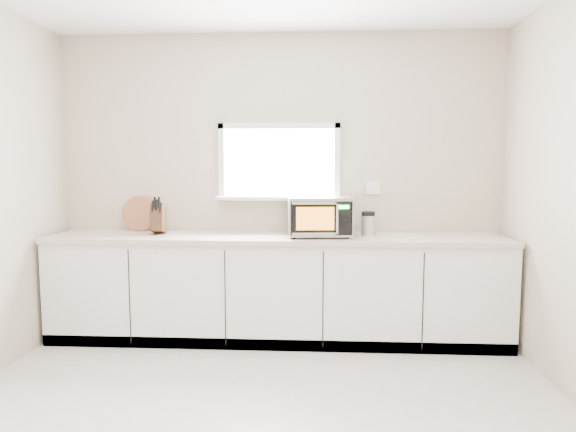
{
  "coord_description": "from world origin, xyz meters",
  "views": [
    {
      "loc": [
        0.36,
        -2.67,
        1.54
      ],
      "look_at": [
        0.11,
        1.55,
        1.1
      ],
      "focal_mm": 32.0,
      "sensor_mm": 36.0,
      "label": 1
    }
  ],
  "objects": [
    {
      "name": "microwave",
      "position": [
        0.37,
        1.68,
        1.1
      ],
      "size": [
        0.56,
        0.46,
        0.34
      ],
      "rotation": [
        0.0,
        0.0,
        0.1
      ],
      "color": "black",
      "rests_on": "countertop"
    },
    {
      "name": "coffee_grinder",
      "position": [
        0.79,
        1.77,
        1.02
      ],
      "size": [
        0.14,
        0.14,
        0.21
      ],
      "rotation": [
        0.0,
        0.0,
        0.17
      ],
      "color": "#ABADB3",
      "rests_on": "countertop"
    },
    {
      "name": "cutting_board",
      "position": [
        -1.28,
        1.94,
        1.08
      ],
      "size": [
        0.32,
        0.08,
        0.32
      ],
      "primitive_type": "cylinder",
      "rotation": [
        1.4,
        0.0,
        0.0
      ],
      "color": "#A66640",
      "rests_on": "countertop"
    },
    {
      "name": "knife_block",
      "position": [
        -1.05,
        1.74,
        1.06
      ],
      "size": [
        0.13,
        0.24,
        0.33
      ],
      "rotation": [
        0.0,
        0.0,
        0.08
      ],
      "color": "#4D351B",
      "rests_on": "countertop"
    },
    {
      "name": "cabinets",
      "position": [
        0.0,
        1.7,
        0.44
      ],
      "size": [
        3.92,
        0.6,
        0.88
      ],
      "primitive_type": "cube",
      "color": "white",
      "rests_on": "ground"
    },
    {
      "name": "countertop",
      "position": [
        0.0,
        1.69,
        0.9
      ],
      "size": [
        3.92,
        0.64,
        0.04
      ],
      "primitive_type": "cube",
      "color": "beige",
      "rests_on": "cabinets"
    },
    {
      "name": "back_wall",
      "position": [
        0.0,
        2.0,
        1.36
      ],
      "size": [
        4.0,
        0.17,
        2.7
      ],
      "color": "#C3AD9B",
      "rests_on": "ground"
    }
  ]
}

